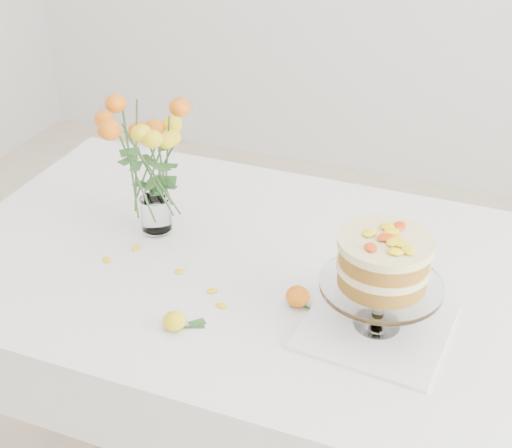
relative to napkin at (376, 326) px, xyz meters
The scene contains 11 objects.
table 0.38m from the napkin, 159.34° to the left, with size 1.43×0.93×0.76m.
napkin is the anchor object (origin of this frame).
cake_stand 0.15m from the napkin, 90.00° to the left, with size 0.24×0.24×0.22m.
rose_vase 0.65m from the napkin, 164.15° to the left, with size 0.30×0.30×0.38m.
loose_rose_near 0.41m from the napkin, 158.45° to the right, with size 0.08×0.05×0.04m.
loose_rose_far 0.18m from the napkin, behind, with size 0.09×0.05×0.04m.
stray_petal_a 0.47m from the napkin, behind, with size 0.03×0.02×0.00m, color yellow.
stray_petal_b 0.36m from the napkin, behind, with size 0.03×0.02×0.00m, color yellow.
stray_petal_c 0.33m from the napkin, behind, with size 0.03×0.02×0.00m, color yellow.
stray_petal_d 0.61m from the napkin, behind, with size 0.03×0.02×0.00m, color yellow.
stray_petal_e 0.64m from the napkin, behind, with size 0.03×0.02×0.00m, color yellow.
Camera 1 is at (0.52, -1.27, 1.70)m, focal length 50.00 mm.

